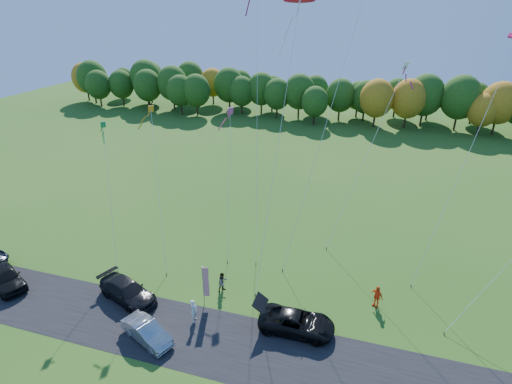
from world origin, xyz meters
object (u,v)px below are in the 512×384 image
(silver_sedan, at_px, (147,332))
(feather_flag, at_px, (205,282))
(person_east, at_px, (377,296))
(black_suv, at_px, (297,322))

(silver_sedan, height_order, feather_flag, feather_flag)
(silver_sedan, distance_m, person_east, 17.26)
(person_east, xyz_separation_m, feather_flag, (-12.69, -3.60, 1.22))
(silver_sedan, height_order, person_east, person_east)
(feather_flag, bearing_deg, black_suv, -5.42)
(black_suv, distance_m, person_east, 6.90)
(black_suv, relative_size, feather_flag, 1.53)
(black_suv, height_order, silver_sedan, black_suv)
(black_suv, relative_size, silver_sedan, 1.28)
(black_suv, xyz_separation_m, person_east, (5.39, 4.29, 0.18))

